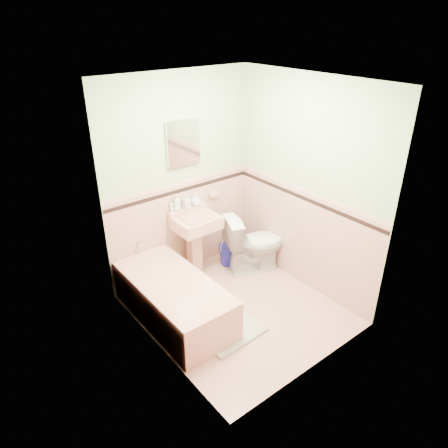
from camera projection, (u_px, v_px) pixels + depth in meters
floor at (238, 309)px, 4.75m from camera, size 2.20×2.20×0.00m
ceiling at (242, 81)px, 3.61m from camera, size 2.20×2.20×0.00m
wall_back at (180, 180)px, 4.95m from camera, size 2.50×0.00×2.50m
wall_front at (326, 256)px, 3.41m from camera, size 2.50×0.00×2.50m
wall_left at (152, 241)px, 3.63m from camera, size 0.00×2.50×2.50m
wall_right at (306, 188)px, 4.73m from camera, size 0.00×2.50×2.50m
wainscot_back at (183, 228)px, 5.23m from camera, size 2.00×0.00×2.00m
wainscot_front at (316, 317)px, 3.71m from camera, size 2.00×0.00×2.00m
wainscot_left at (159, 300)px, 3.93m from camera, size 0.00×2.20×2.20m
wainscot_right at (301, 238)px, 5.02m from camera, size 0.00×2.20×2.20m
accent_back at (181, 190)px, 4.99m from camera, size 2.00×0.00×2.00m
accent_front at (322, 268)px, 3.48m from camera, size 2.00×0.00×2.00m
accent_left at (155, 253)px, 3.70m from camera, size 0.00×2.20×2.20m
accent_right at (304, 198)px, 4.78m from camera, size 0.00×2.20×2.20m
cap_back at (181, 183)px, 4.95m from camera, size 2.00×0.00×2.00m
cap_front at (323, 258)px, 3.43m from camera, size 2.00×0.00×2.00m
cap_left at (154, 243)px, 3.65m from camera, size 0.00×2.20×2.20m
cap_right at (305, 190)px, 4.73m from camera, size 0.00×2.20×2.20m
bathtub at (174, 301)px, 4.53m from camera, size 0.70×1.50×0.45m
tub_faucet at (139, 243)px, 4.85m from camera, size 0.04×0.12×0.04m
sink at (197, 247)px, 5.19m from camera, size 0.53×0.48×0.83m
sink_faucet at (189, 204)px, 5.04m from camera, size 0.02×0.02×0.10m
medicine_cabinet at (183, 143)px, 4.75m from camera, size 0.44×0.04×0.54m
soap_dish at (214, 194)px, 5.31m from camera, size 0.13×0.07×0.04m
soap_bottle_left at (177, 203)px, 4.97m from camera, size 0.10×0.10×0.21m
soap_bottle_mid at (186, 201)px, 5.05m from camera, size 0.09×0.09×0.18m
soap_bottle_right at (195, 199)px, 5.13m from camera, size 0.16×0.16×0.16m
tube at (172, 208)px, 4.95m from camera, size 0.05×0.05×0.12m
toilet at (254, 243)px, 5.33m from camera, size 0.87×0.68×0.78m
bucket at (229, 254)px, 5.56m from camera, size 0.30×0.30×0.27m
bath_mat at (232, 333)px, 4.39m from camera, size 0.69×0.48×0.03m
shoe at (226, 334)px, 4.31m from camera, size 0.16×0.08×0.06m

